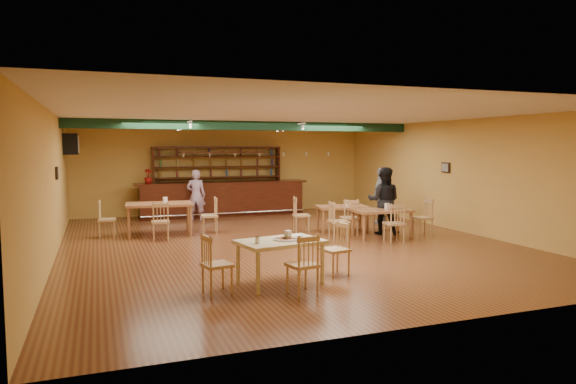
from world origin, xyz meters
name	(u,v)px	position (x,y,z in m)	size (l,w,h in m)	color
floor	(284,242)	(0.00, 0.00, 0.00)	(12.00, 12.00, 0.00)	#5D2E1A
ceiling_beam	(251,126)	(0.00, 2.80, 2.87)	(10.00, 0.30, 0.25)	#10321C
track_rail_left	(184,123)	(-1.80, 3.40, 2.94)	(0.05, 2.50, 0.05)	silver
track_rail_right	(289,125)	(1.40, 3.40, 2.94)	(0.05, 2.50, 0.05)	silver
ac_unit	(71,144)	(-4.80, 4.20, 2.35)	(0.34, 0.70, 0.48)	silver
picture_left	(57,173)	(-4.97, 1.00, 1.70)	(0.04, 0.34, 0.28)	black
picture_right	(446,168)	(4.97, 0.50, 1.70)	(0.04, 0.34, 0.28)	black
bar_counter	(223,199)	(-0.29, 5.15, 0.56)	(5.62, 0.85, 1.13)	#35140A
back_bar_hutch	(218,180)	(-0.29, 5.78, 1.14)	(4.35, 0.40, 2.28)	#35140A
poinsettia	(148,176)	(-2.65, 5.15, 1.36)	(0.26, 0.26, 0.46)	maroon
dining_table_a	(160,219)	(-2.67, 2.09, 0.42)	(1.66, 1.00, 0.83)	brown
dining_table_b	(342,218)	(2.04, 1.03, 0.34)	(1.36, 0.82, 0.68)	brown
dining_table_d	(381,223)	(2.52, -0.21, 0.36)	(1.42, 0.85, 0.71)	brown
near_table	(280,262)	(-1.33, -3.43, 0.37)	(1.37, 0.88, 0.73)	tan
pizza_tray	(286,239)	(-1.23, -3.43, 0.74)	(0.40, 0.40, 0.01)	silver
parmesan_shaker	(257,240)	(-1.77, -3.58, 0.79)	(0.07, 0.07, 0.11)	#EAE5C6
napkin_stack	(295,236)	(-0.98, -3.24, 0.75)	(0.20, 0.15, 0.03)	white
pizza_server	(293,238)	(-1.08, -3.39, 0.75)	(0.32, 0.09, 0.00)	silver
side_plate	(315,240)	(-0.79, -3.63, 0.74)	(0.22, 0.22, 0.01)	white
patron_bar	(196,195)	(-1.31, 4.33, 0.79)	(0.58, 0.38, 1.58)	#814494
patron_right_a	(384,201)	(2.84, 0.23, 0.87)	(0.85, 0.66, 1.75)	black
patron_right_b	(382,196)	(3.72, 1.79, 0.83)	(0.98, 0.41, 1.67)	gray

